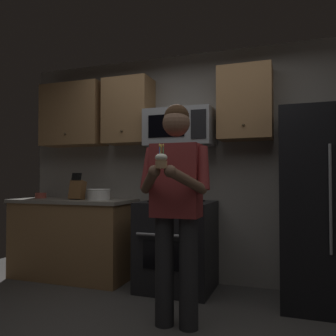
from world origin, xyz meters
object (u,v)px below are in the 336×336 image
(oven_range, at_px, (177,245))
(person, at_px, (176,200))
(refrigerator, at_px, (333,208))
(bowl_large_white, at_px, (99,194))
(knife_block, at_px, (77,189))
(bowl_small_colored, at_px, (41,195))
(microwave, at_px, (180,128))
(cupcake, at_px, (161,161))

(oven_range, height_order, person, person)
(refrigerator, bearing_deg, bowl_large_white, 179.11)
(knife_block, height_order, bowl_large_white, knife_block)
(bowl_large_white, height_order, person, person)
(oven_range, distance_m, bowl_small_colored, 1.87)
(oven_range, bearing_deg, microwave, 89.98)
(knife_block, distance_m, person, 1.74)
(oven_range, xyz_separation_m, refrigerator, (1.50, -0.04, 0.44))
(oven_range, xyz_separation_m, cupcake, (0.29, -1.24, 0.83))
(microwave, xyz_separation_m, bowl_small_colored, (-1.81, -0.05, -0.77))
(oven_range, xyz_separation_m, bowl_large_white, (-0.94, -0.00, 0.52))
(person, bearing_deg, cupcake, -90.00)
(refrigerator, height_order, bowl_large_white, refrigerator)
(refrigerator, bearing_deg, cupcake, -135.32)
(person, bearing_deg, knife_block, 149.66)
(oven_range, relative_size, bowl_large_white, 3.45)
(microwave, relative_size, knife_block, 2.31)
(refrigerator, xyz_separation_m, knife_block, (-2.71, 0.01, 0.14))
(refrigerator, height_order, person, refrigerator)
(person, relative_size, cupcake, 10.13)
(bowl_large_white, bearing_deg, person, -36.35)
(knife_block, relative_size, cupcake, 1.84)
(refrigerator, distance_m, person, 1.49)
(bowl_large_white, bearing_deg, bowl_small_colored, 175.53)
(oven_range, height_order, bowl_small_colored, bowl_small_colored)
(microwave, distance_m, knife_block, 1.40)
(oven_range, height_order, bowl_large_white, bowl_large_white)
(bowl_large_white, bearing_deg, cupcake, -45.09)
(knife_block, bearing_deg, oven_range, 1.41)
(bowl_large_white, bearing_deg, knife_block, -173.97)
(cupcake, bearing_deg, bowl_small_colored, 148.16)
(person, bearing_deg, bowl_small_colored, 155.10)
(oven_range, relative_size, person, 0.53)
(microwave, relative_size, bowl_large_white, 2.74)
(refrigerator, relative_size, knife_block, 5.63)
(bowl_large_white, xyz_separation_m, bowl_small_colored, (-0.87, 0.07, -0.03))
(refrigerator, height_order, bowl_small_colored, refrigerator)
(refrigerator, height_order, cupcake, refrigerator)
(bowl_small_colored, bearing_deg, knife_block, -9.12)
(refrigerator, bearing_deg, oven_range, 178.50)
(oven_range, relative_size, bowl_small_colored, 6.59)
(bowl_small_colored, distance_m, cupcake, 2.49)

